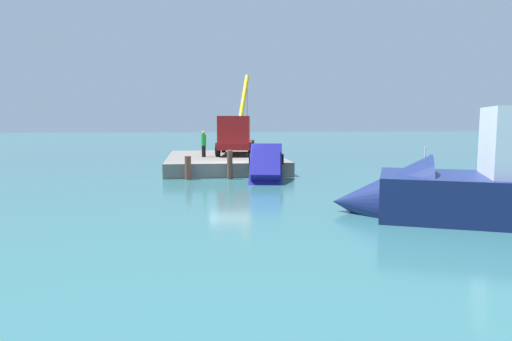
{
  "coord_description": "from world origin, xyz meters",
  "views": [
    {
      "loc": [
        27.66,
        -2.03,
        3.56
      ],
      "look_at": [
        0.86,
        1.5,
        0.53
      ],
      "focal_mm": 32.25,
      "sensor_mm": 36.0,
      "label": 1
    }
  ],
  "objects_px": {
    "dock_worker": "(204,144)",
    "salvaged_car": "(266,171)",
    "moored_yacht": "(487,198)",
    "crane_truck": "(236,136)"
  },
  "relations": [
    {
      "from": "dock_worker",
      "to": "salvaged_car",
      "type": "bearing_deg",
      "value": 25.17
    },
    {
      "from": "moored_yacht",
      "to": "salvaged_car",
      "type": "bearing_deg",
      "value": -149.58
    },
    {
      "from": "crane_truck",
      "to": "dock_worker",
      "type": "distance_m",
      "value": 2.82
    },
    {
      "from": "crane_truck",
      "to": "moored_yacht",
      "type": "relative_size",
      "value": 0.74
    },
    {
      "from": "crane_truck",
      "to": "dock_worker",
      "type": "relative_size",
      "value": 4.97
    },
    {
      "from": "salvaged_car",
      "to": "crane_truck",
      "type": "bearing_deg",
      "value": -173.55
    },
    {
      "from": "crane_truck",
      "to": "salvaged_car",
      "type": "distance_m",
      "value": 8.78
    },
    {
      "from": "crane_truck",
      "to": "moored_yacht",
      "type": "distance_m",
      "value": 20.66
    },
    {
      "from": "crane_truck",
      "to": "salvaged_car",
      "type": "height_order",
      "value": "crane_truck"
    },
    {
      "from": "crane_truck",
      "to": "salvaged_car",
      "type": "relative_size",
      "value": 2.17
    }
  ]
}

